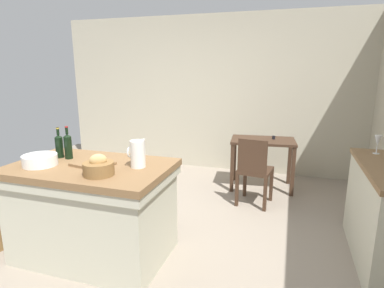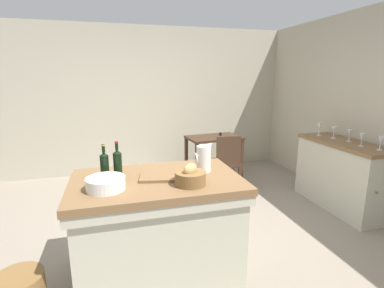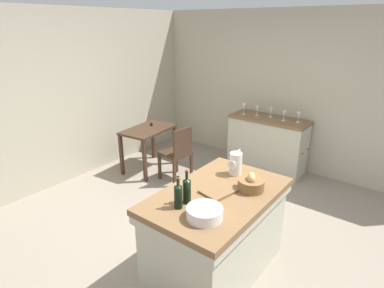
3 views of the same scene
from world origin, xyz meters
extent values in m
plane|color=gray|center=(0.00, 0.00, 0.00)|extent=(6.76, 6.76, 0.00)
cube|color=#B2AA93|center=(0.00, 2.60, 1.30)|extent=(5.32, 0.12, 2.60)
cube|color=brown|center=(-0.31, -0.44, 0.86)|extent=(1.43, 0.90, 0.06)
cube|color=#BCBAA3|center=(-0.31, -0.44, 0.79)|extent=(1.41, 0.88, 0.08)
cube|color=#BCBAA3|center=(-0.31, -0.44, 0.41)|extent=(1.35, 0.82, 0.83)
cube|color=brown|center=(2.26, 0.24, 0.88)|extent=(0.52, 1.29, 0.04)
cube|color=#BCBAA3|center=(2.26, 0.24, 0.43)|extent=(0.49, 1.26, 0.86)
sphere|color=brown|center=(2.14, -0.41, 0.47)|extent=(0.03, 0.03, 0.03)
cube|color=#3D281C|center=(1.01, 1.81, 0.71)|extent=(0.95, 0.65, 0.04)
cube|color=#3D281C|center=(0.62, 1.52, 0.35)|extent=(0.06, 0.06, 0.70)
cube|color=#3D281C|center=(1.45, 1.61, 0.35)|extent=(0.06, 0.06, 0.70)
cube|color=#3D281C|center=(0.57, 2.01, 0.35)|extent=(0.06, 0.06, 0.70)
cube|color=#3D281C|center=(1.40, 2.10, 0.35)|extent=(0.06, 0.06, 0.70)
cylinder|color=black|center=(1.15, 1.88, 0.76)|extent=(0.04, 0.04, 0.05)
cube|color=#3D281C|center=(0.98, 1.20, 0.45)|extent=(0.45, 0.45, 0.04)
cube|color=#3D281C|center=(0.96, 1.02, 0.68)|extent=(0.36, 0.08, 0.42)
cube|color=#3D281C|center=(1.19, 1.36, 0.21)|extent=(0.05, 0.05, 0.43)
cube|color=#3D281C|center=(0.83, 1.41, 0.21)|extent=(0.05, 0.05, 0.43)
cube|color=#3D281C|center=(1.14, 1.00, 0.21)|extent=(0.05, 0.05, 0.43)
cube|color=#3D281C|center=(0.78, 1.05, 0.21)|extent=(0.05, 0.05, 0.43)
cylinder|color=white|center=(0.13, -0.36, 1.01)|extent=(0.13, 0.13, 0.24)
cone|color=white|center=(0.19, -0.36, 1.13)|extent=(0.07, 0.04, 0.06)
torus|color=white|center=(0.06, -0.36, 1.02)|extent=(0.02, 0.10, 0.10)
cylinder|color=white|center=(-0.72, -0.58, 0.94)|extent=(0.30, 0.30, 0.10)
cylinder|color=brown|center=(-0.07, -0.65, 0.94)|extent=(0.25, 0.25, 0.11)
ellipsoid|color=tan|center=(-0.07, -0.65, 1.01)|extent=(0.15, 0.14, 0.10)
cube|color=brown|center=(-0.28, -0.44, 0.90)|extent=(0.38, 0.30, 0.02)
cylinder|color=black|center=(-0.62, -0.32, 1.00)|extent=(0.07, 0.07, 0.21)
cone|color=black|center=(-0.62, -0.32, 1.11)|extent=(0.07, 0.07, 0.03)
cylinder|color=black|center=(-0.62, -0.32, 1.16)|extent=(0.03, 0.03, 0.08)
cylinder|color=maroon|center=(-0.62, -0.32, 1.20)|extent=(0.03, 0.03, 0.01)
cylinder|color=black|center=(-0.73, -0.32, 0.99)|extent=(0.07, 0.07, 0.20)
cone|color=black|center=(-0.73, -0.32, 1.10)|extent=(0.07, 0.07, 0.02)
cylinder|color=black|center=(-0.73, -0.32, 1.15)|extent=(0.03, 0.03, 0.07)
cylinder|color=#B29933|center=(-0.73, -0.32, 1.18)|extent=(0.03, 0.03, 0.01)
cylinder|color=white|center=(2.31, -0.22, 0.91)|extent=(0.06, 0.06, 0.00)
cylinder|color=white|center=(2.31, -0.22, 0.94)|extent=(0.01, 0.01, 0.07)
cone|color=white|center=(2.31, -0.22, 1.02)|extent=(0.07, 0.07, 0.09)
cylinder|color=white|center=(2.26, 0.00, 0.91)|extent=(0.06, 0.06, 0.00)
cylinder|color=white|center=(2.26, 0.00, 0.94)|extent=(0.01, 0.01, 0.06)
cone|color=white|center=(2.26, 0.00, 1.02)|extent=(0.07, 0.07, 0.09)
cylinder|color=white|center=(2.32, 0.25, 0.91)|extent=(0.06, 0.06, 0.00)
cylinder|color=white|center=(2.32, 0.25, 0.94)|extent=(0.01, 0.01, 0.06)
cone|color=white|center=(2.32, 0.25, 1.02)|extent=(0.07, 0.07, 0.09)
cylinder|color=white|center=(2.27, 0.48, 0.91)|extent=(0.06, 0.06, 0.00)
cylinder|color=white|center=(2.27, 0.48, 0.94)|extent=(0.01, 0.01, 0.06)
cone|color=white|center=(2.27, 0.48, 1.02)|extent=(0.07, 0.07, 0.09)
cylinder|color=white|center=(2.20, 0.69, 0.91)|extent=(0.06, 0.06, 0.00)
cylinder|color=white|center=(2.20, 0.69, 0.95)|extent=(0.01, 0.01, 0.07)
cone|color=white|center=(2.20, 0.69, 1.04)|extent=(0.07, 0.07, 0.11)
camera|label=1|loc=(1.38, -2.75, 1.73)|focal=29.66mm
camera|label=2|loc=(-0.64, -2.76, 1.73)|focal=27.12mm
camera|label=3|loc=(-2.51, -1.85, 2.36)|focal=29.77mm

